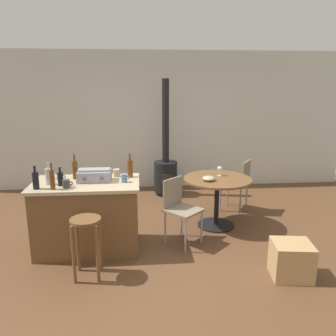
% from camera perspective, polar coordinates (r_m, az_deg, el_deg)
% --- Properties ---
extents(ground_plane, '(8.80, 8.80, 0.00)m').
position_cam_1_polar(ground_plane, '(4.56, -1.83, -12.97)').
color(ground_plane, brown).
extents(back_wall, '(8.00, 0.10, 2.70)m').
position_cam_1_polar(back_wall, '(6.83, -3.16, 7.91)').
color(back_wall, beige).
rests_on(back_wall, ground_plane).
extents(kitchen_island, '(1.31, 0.78, 0.89)m').
position_cam_1_polar(kitchen_island, '(4.44, -13.35, -7.80)').
color(kitchen_island, brown).
rests_on(kitchen_island, ground_plane).
extents(wooden_stool, '(0.33, 0.33, 0.68)m').
position_cam_1_polar(wooden_stool, '(3.81, -13.59, -10.88)').
color(wooden_stool, brown).
rests_on(wooden_stool, ground_plane).
extents(dining_table, '(0.99, 0.99, 0.74)m').
position_cam_1_polar(dining_table, '(5.01, 8.27, -3.62)').
color(dining_table, black).
rests_on(dining_table, ground_plane).
extents(folding_chair_near, '(0.56, 0.56, 0.86)m').
position_cam_1_polar(folding_chair_near, '(5.69, 11.80, -2.23)').
color(folding_chair_near, '#7F705B').
rests_on(folding_chair_near, ground_plane).
extents(folding_chair_far, '(0.57, 0.57, 0.87)m').
position_cam_1_polar(folding_chair_far, '(4.46, 1.95, -6.36)').
color(folding_chair_far, '#7F705B').
rests_on(folding_chair_far, ground_plane).
extents(wood_stove, '(0.44, 0.45, 2.16)m').
position_cam_1_polar(wood_stove, '(6.42, -0.40, -0.01)').
color(wood_stove, black).
rests_on(wood_stove, ground_plane).
extents(toolbox, '(0.41, 0.26, 0.15)m').
position_cam_1_polar(toolbox, '(4.31, -12.27, -1.20)').
color(toolbox, gray).
rests_on(toolbox, kitchen_island).
extents(bottle_0, '(0.07, 0.07, 0.27)m').
position_cam_1_polar(bottle_0, '(4.32, -19.50, -1.26)').
color(bottle_0, '#B7B2AD').
rests_on(bottle_0, kitchen_island).
extents(bottle_1, '(0.07, 0.07, 0.32)m').
position_cam_1_polar(bottle_1, '(4.46, -15.39, -0.22)').
color(bottle_1, '#603314').
rests_on(bottle_1, kitchen_island).
extents(bottle_2, '(0.07, 0.07, 0.31)m').
position_cam_1_polar(bottle_2, '(4.41, -6.43, 0.01)').
color(bottle_2, '#603314').
rests_on(bottle_2, kitchen_island).
extents(bottle_3, '(0.07, 0.07, 0.23)m').
position_cam_1_polar(bottle_3, '(4.22, -17.65, -1.70)').
color(bottle_3, black).
rests_on(bottle_3, kitchen_island).
extents(bottle_4, '(0.07, 0.07, 0.27)m').
position_cam_1_polar(bottle_4, '(4.17, -21.40, -1.91)').
color(bottle_4, black).
rests_on(bottle_4, kitchen_island).
extents(bottle_5, '(0.06, 0.06, 0.32)m').
position_cam_1_polar(bottle_5, '(4.08, -18.92, -1.79)').
color(bottle_5, '#603314').
rests_on(bottle_5, kitchen_island).
extents(cup_0, '(0.11, 0.07, 0.10)m').
position_cam_1_polar(cup_0, '(4.20, -7.37, -1.71)').
color(cup_0, '#4C7099').
rests_on(cup_0, kitchen_island).
extents(cup_1, '(0.12, 0.09, 0.10)m').
position_cam_1_polar(cup_1, '(4.48, -8.65, -0.79)').
color(cup_1, tan).
rests_on(cup_1, kitchen_island).
extents(cup_2, '(0.11, 0.07, 0.09)m').
position_cam_1_polar(cup_2, '(4.45, -17.70, -1.45)').
color(cup_2, '#4C7099').
rests_on(cup_2, kitchen_island).
extents(cup_3, '(0.12, 0.08, 0.10)m').
position_cam_1_polar(cup_3, '(4.12, -16.75, -2.55)').
color(cup_3, '#383838').
rests_on(cup_3, kitchen_island).
extents(cup_4, '(0.12, 0.09, 0.10)m').
position_cam_1_polar(cup_4, '(4.60, -19.36, -1.00)').
color(cup_4, white).
rests_on(cup_4, kitchen_island).
extents(wine_glass, '(0.07, 0.07, 0.14)m').
position_cam_1_polar(wine_glass, '(5.07, 8.69, -0.12)').
color(wine_glass, silver).
rests_on(wine_glass, dining_table).
extents(serving_bowl, '(0.18, 0.18, 0.07)m').
position_cam_1_polar(serving_bowl, '(4.80, 6.86, -1.75)').
color(serving_bowl, tan).
rests_on(serving_bowl, dining_table).
extents(cardboard_box, '(0.46, 0.43, 0.40)m').
position_cam_1_polar(cardboard_box, '(4.06, 20.05, -14.35)').
color(cardboard_box, tan).
rests_on(cardboard_box, ground_plane).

